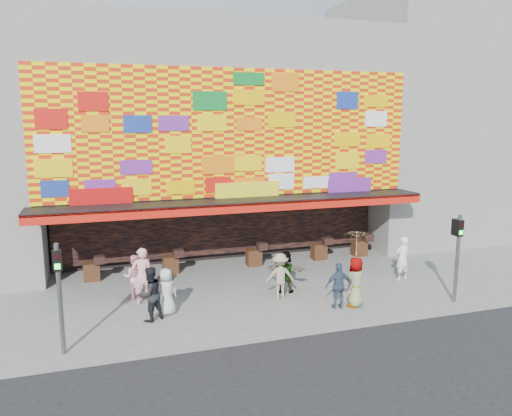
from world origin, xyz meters
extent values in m
plane|color=slate|center=(0.00, 0.00, 0.00)|extent=(90.00, 90.00, 0.00)
cube|color=gray|center=(0.00, 8.00, 6.50)|extent=(15.00, 8.00, 7.00)
cube|color=black|center=(0.00, 9.00, 1.50)|extent=(15.00, 6.00, 3.00)
cube|color=gray|center=(-7.30, 5.00, 1.50)|extent=(0.40, 2.00, 3.00)
cube|color=gray|center=(7.30, 5.00, 1.50)|extent=(0.40, 2.00, 3.00)
cube|color=black|center=(0.00, 3.40, 3.00)|extent=(15.20, 1.60, 0.12)
cube|color=red|center=(0.00, 2.62, 2.85)|extent=(15.20, 0.04, 0.35)
cube|color=#FFE600|center=(0.00, 3.96, 5.55)|extent=(14.80, 0.08, 4.90)
cube|color=black|center=(0.00, 5.85, 1.55)|extent=(14.00, 0.25, 2.50)
cube|color=gray|center=(13.00, 8.00, 6.00)|extent=(11.00, 8.00, 12.00)
cylinder|color=#59595B|center=(-6.20, -1.50, 1.50)|extent=(0.12, 0.12, 3.00)
cube|color=black|center=(-6.20, -1.50, 2.55)|extent=(0.22, 0.18, 0.55)
cube|color=black|center=(-6.20, -1.59, 2.68)|extent=(0.14, 0.02, 0.14)
cube|color=#19E533|center=(-6.20, -1.59, 2.42)|extent=(0.14, 0.02, 0.14)
cylinder|color=#59595B|center=(6.20, -1.50, 1.50)|extent=(0.12, 0.12, 3.00)
cube|color=black|center=(6.20, -1.50, 2.55)|extent=(0.22, 0.18, 0.55)
cube|color=black|center=(6.20, -1.59, 2.68)|extent=(0.14, 0.02, 0.14)
cube|color=#19E533|center=(6.20, -1.59, 2.42)|extent=(0.14, 0.02, 0.14)
imported|color=silver|center=(-3.23, 0.35, 0.75)|extent=(0.83, 0.65, 1.51)
imported|color=pink|center=(-3.86, 1.57, 0.96)|extent=(0.75, 0.54, 1.92)
imported|color=black|center=(-3.77, 0.03, 0.85)|extent=(1.03, 0.96, 1.69)
imported|color=gray|center=(0.70, 0.64, 0.79)|extent=(1.11, 0.76, 1.58)
imported|color=#384A62|center=(2.18, -0.84, 0.76)|extent=(0.93, 0.47, 1.53)
imported|color=gray|center=(1.09, 1.13, 0.76)|extent=(1.46, 1.04, 1.52)
imported|color=gray|center=(2.79, -0.84, 0.83)|extent=(0.96, 0.93, 1.66)
imported|color=white|center=(5.85, 1.06, 0.85)|extent=(0.68, 0.51, 1.70)
imported|color=pink|center=(-4.08, 2.16, 0.77)|extent=(0.82, 0.68, 1.54)
imported|color=beige|center=(2.79, -0.84, 2.13)|extent=(1.22, 1.23, 0.86)
cylinder|color=#4C3326|center=(2.79, -0.84, 1.25)|extent=(0.02, 0.02, 1.00)
camera|label=1|loc=(-5.12, -14.74, 6.14)|focal=35.00mm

